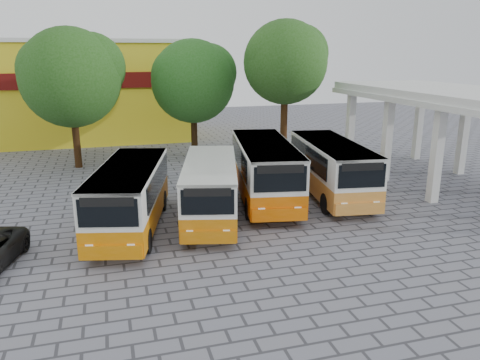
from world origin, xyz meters
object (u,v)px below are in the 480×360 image
object	(u,v)px
bus_centre_right	(265,168)
bus_centre_left	(210,186)
bus_far_left	(130,194)
bus_far_right	(332,166)

from	to	relation	value
bus_centre_right	bus_centre_left	bearing A→B (deg)	-139.32
bus_centre_left	bus_centre_right	world-z (taller)	bus_centre_right
bus_far_left	bus_centre_left	bearing A→B (deg)	18.83
bus_centre_right	bus_far_right	size ratio (longest dim) A/B	1.05
bus_centre_left	bus_far_right	bearing A→B (deg)	27.16
bus_centre_left	bus_centre_right	xyz separation A→B (m)	(3.22, 1.91, 0.19)
bus_centre_right	bus_far_right	world-z (taller)	bus_centre_right
bus_far_left	bus_centre_left	size ratio (longest dim) A/B	1.04
bus_centre_left	bus_centre_right	distance (m)	3.75
bus_centre_right	bus_far_left	bearing A→B (deg)	-151.73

